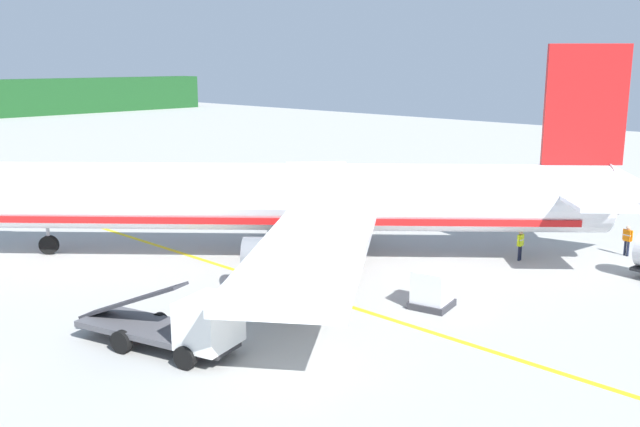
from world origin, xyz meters
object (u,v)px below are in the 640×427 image
(airliner_foreground, at_px, (293,199))
(crew_loader_right, at_px, (627,238))
(crew_marshaller, at_px, (520,243))
(cargo_container_near, at_px, (432,288))
(cargo_container_far, at_px, (258,292))
(service_truck_catering, at_px, (182,325))

(airliner_foreground, relative_size, crew_loader_right, 18.86)
(airliner_foreground, xyz_separation_m, crew_marshaller, (8.22, -9.80, -2.37))
(crew_marshaller, height_order, crew_loader_right, crew_loader_right)
(cargo_container_near, height_order, cargo_container_far, cargo_container_far)
(service_truck_catering, relative_size, cargo_container_far, 3.49)
(service_truck_catering, xyz_separation_m, crew_marshaller, (20.66, -3.08, -0.14))
(cargo_container_near, relative_size, crew_marshaller, 1.19)
(crew_marshaller, distance_m, crew_loader_right, 6.49)
(cargo_container_far, bearing_deg, cargo_container_near, -42.57)
(airliner_foreground, xyz_separation_m, cargo_container_far, (-7.37, -5.30, -2.47))
(airliner_foreground, height_order, cargo_container_far, airliner_foreground)
(crew_loader_right, bearing_deg, cargo_container_near, 168.16)
(cargo_container_far, xyz_separation_m, crew_loader_right, (20.72, -8.47, 0.13))
(airliner_foreground, bearing_deg, cargo_container_near, -98.25)
(airliner_foreground, distance_m, crew_loader_right, 19.32)
(cargo_container_near, xyz_separation_m, crew_loader_right, (14.89, -3.12, 0.15))
(service_truck_catering, height_order, cargo_container_near, service_truck_catering)
(cargo_container_near, distance_m, crew_loader_right, 15.22)
(cargo_container_far, height_order, crew_loader_right, cargo_container_far)
(crew_marshaller, bearing_deg, service_truck_catering, 171.52)
(cargo_container_far, bearing_deg, airliner_foreground, 35.72)
(crew_loader_right, bearing_deg, crew_marshaller, 142.18)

